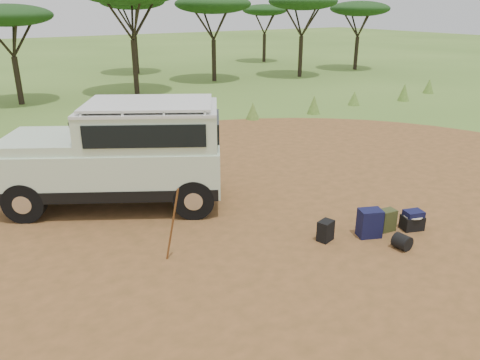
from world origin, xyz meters
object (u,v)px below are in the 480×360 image
walking_staff (172,225)px  duffel_navy (413,220)px  backpack_navy (370,223)px  backpack_olive (387,220)px  backpack_black (326,231)px  hard_case (412,223)px  safari_vehicle (122,157)px

walking_staff → duffel_navy: size_ratio=3.51×
backpack_navy → backpack_olive: (0.54, -0.01, -0.06)m
backpack_black → backpack_olive: backpack_olive is taller
backpack_navy → hard_case: size_ratio=1.37×
duffel_navy → hard_case: (-0.01, -0.00, -0.06)m
backpack_navy → duffel_navy: (1.08, -0.29, -0.09)m
safari_vehicle → walking_staff: 3.28m
walking_staff → backpack_olive: 4.80m
duffel_navy → hard_case: bearing=-161.1°
walking_staff → backpack_navy: bearing=-55.8°
walking_staff → backpack_black: walking_staff is taller
backpack_olive → walking_staff: bearing=171.4°
backpack_olive → hard_case: (0.53, -0.28, -0.09)m
backpack_navy → backpack_olive: 0.54m
safari_vehicle → backpack_olive: size_ratio=11.19×
safari_vehicle → backpack_olive: safari_vehicle is taller
backpack_olive → backpack_black: bearing=173.6°
walking_staff → hard_case: (5.11, -1.64, -0.62)m
backpack_black → backpack_olive: size_ratio=0.91×
backpack_navy → safari_vehicle: bearing=152.6°
walking_staff → duffel_navy: bearing=-55.1°
backpack_olive → duffel_navy: backpack_olive is taller
backpack_navy → backpack_olive: backpack_navy is taller
backpack_navy → backpack_olive: bearing=21.1°
backpack_navy → backpack_black: bearing=-178.7°
safari_vehicle → duffel_navy: size_ratio=12.47×
walking_staff → duffel_navy: (5.12, -1.64, -0.56)m
backpack_black → backpack_olive: bearing=-30.4°
hard_case → safari_vehicle: bearing=154.5°
backpack_navy → duffel_navy: bearing=7.6°
backpack_olive → hard_case: bearing=-19.3°
backpack_black → duffel_navy: 2.13m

